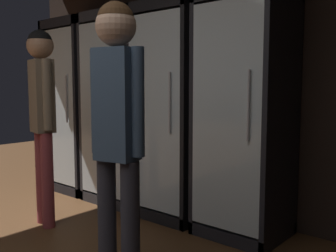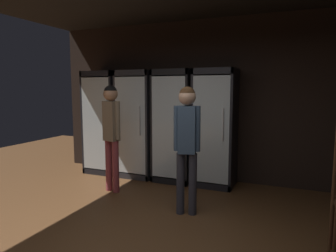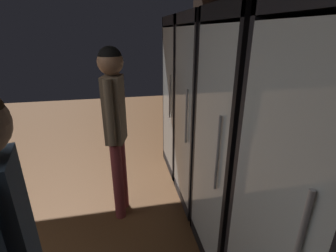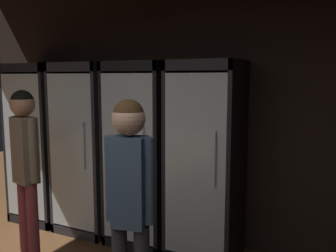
# 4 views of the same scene
# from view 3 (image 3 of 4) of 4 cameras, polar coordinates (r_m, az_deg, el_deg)

# --- Properties ---
(cooler_far_left) EXTENTS (0.67, 0.61, 1.93)m
(cooler_far_left) POSITION_cam_3_polar(r_m,az_deg,el_deg) (3.14, 5.93, 5.83)
(cooler_far_left) COLOR black
(cooler_far_left) RESTS_ON ground
(cooler_left) EXTENTS (0.67, 0.61, 1.93)m
(cooler_left) POSITION_cam_3_polar(r_m,az_deg,el_deg) (2.49, 10.78, 1.66)
(cooler_left) COLOR #2B2B30
(cooler_left) RESTS_ON ground
(cooler_center) EXTENTS (0.67, 0.61, 1.93)m
(cooler_center) POSITION_cam_3_polar(r_m,az_deg,el_deg) (1.91, 18.75, -5.85)
(cooler_center) COLOR black
(cooler_center) RESTS_ON ground
(cooler_right) EXTENTS (0.67, 0.61, 1.93)m
(cooler_right) POSITION_cam_3_polar(r_m,az_deg,el_deg) (1.43, 33.47, -18.01)
(cooler_right) COLOR black
(cooler_right) RESTS_ON ground
(shopper_near) EXTENTS (0.35, 0.22, 1.66)m
(shopper_near) POSITION_cam_3_polar(r_m,az_deg,el_deg) (2.25, -12.34, 2.13)
(shopper_near) COLOR brown
(shopper_near) RESTS_ON ground
(shopper_far) EXTENTS (0.33, 0.22, 1.64)m
(shopper_far) POSITION_cam_3_polar(r_m,az_deg,el_deg) (1.16, -33.14, -23.15)
(shopper_far) COLOR #2D2D38
(shopper_far) RESTS_ON ground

